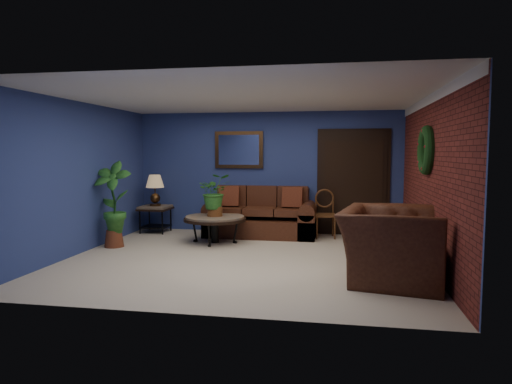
% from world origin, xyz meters
% --- Properties ---
extents(floor, '(5.50, 5.50, 0.00)m').
position_xyz_m(floor, '(0.00, 0.00, 0.00)').
color(floor, beige).
rests_on(floor, ground).
extents(wall_back, '(5.50, 0.04, 2.50)m').
position_xyz_m(wall_back, '(0.00, 2.50, 1.25)').
color(wall_back, navy).
rests_on(wall_back, ground).
extents(wall_left, '(0.04, 5.00, 2.50)m').
position_xyz_m(wall_left, '(-2.75, 0.00, 1.25)').
color(wall_left, navy).
rests_on(wall_left, ground).
extents(wall_right_brick, '(0.04, 5.00, 2.50)m').
position_xyz_m(wall_right_brick, '(2.75, 0.00, 1.25)').
color(wall_right_brick, maroon).
rests_on(wall_right_brick, ground).
extents(ceiling, '(5.50, 5.00, 0.02)m').
position_xyz_m(ceiling, '(0.00, 0.00, 2.50)').
color(ceiling, silver).
rests_on(ceiling, wall_back).
extents(crown_molding, '(0.03, 5.00, 0.14)m').
position_xyz_m(crown_molding, '(2.72, 0.00, 2.43)').
color(crown_molding, white).
rests_on(crown_molding, wall_right_brick).
extents(wall_mirror, '(1.02, 0.06, 0.77)m').
position_xyz_m(wall_mirror, '(-0.60, 2.46, 1.72)').
color(wall_mirror, '#482F18').
rests_on(wall_mirror, wall_back).
extents(closet_door, '(1.44, 0.06, 2.18)m').
position_xyz_m(closet_door, '(1.75, 2.47, 1.05)').
color(closet_door, black).
rests_on(closet_door, wall_back).
extents(wreath, '(0.16, 0.72, 0.72)m').
position_xyz_m(wreath, '(2.69, 0.05, 1.70)').
color(wreath, black).
rests_on(wreath, wall_right_brick).
extents(sofa, '(2.19, 0.94, 0.98)m').
position_xyz_m(sofa, '(-0.06, 2.08, 0.32)').
color(sofa, '#4D2716').
rests_on(sofa, ground).
extents(coffee_table, '(1.15, 1.15, 0.49)m').
position_xyz_m(coffee_table, '(-0.79, 1.20, 0.44)').
color(coffee_table, '#4E4944').
rests_on(coffee_table, ground).
extents(end_table, '(0.61, 0.61, 0.56)m').
position_xyz_m(end_table, '(-2.30, 2.05, 0.43)').
color(end_table, '#4E4944').
rests_on(end_table, ground).
extents(table_lamp, '(0.37, 0.37, 0.62)m').
position_xyz_m(table_lamp, '(-2.30, 2.05, 0.96)').
color(table_lamp, '#482F18').
rests_on(table_lamp, end_table).
extents(side_chair, '(0.45, 0.45, 0.95)m').
position_xyz_m(side_chair, '(1.20, 2.12, 0.53)').
color(side_chair, brown).
rests_on(side_chair, ground).
extents(armchair, '(1.53, 1.67, 0.94)m').
position_xyz_m(armchair, '(2.15, -0.81, 0.47)').
color(armchair, '#4D2716').
rests_on(armchair, ground).
extents(coffee_plant, '(0.73, 0.69, 0.78)m').
position_xyz_m(coffee_plant, '(-0.79, 1.20, 0.93)').
color(coffee_plant, brown).
rests_on(coffee_plant, coffee_table).
extents(floor_plant, '(0.42, 0.35, 0.86)m').
position_xyz_m(floor_plant, '(2.35, 0.72, 0.45)').
color(floor_plant, brown).
rests_on(floor_plant, ground).
extents(tall_plant, '(0.70, 0.50, 1.52)m').
position_xyz_m(tall_plant, '(-2.45, 0.52, 0.83)').
color(tall_plant, brown).
rests_on(tall_plant, ground).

